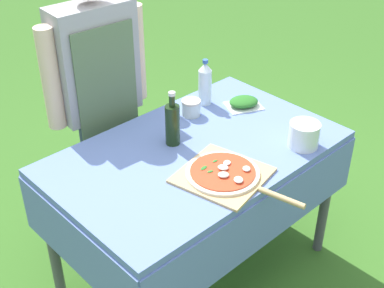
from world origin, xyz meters
TOP-DOWN VIEW (x-y plane):
  - ground_plane at (0.00, 0.00)m, footprint 12.00×12.00m
  - prep_table at (0.00, 0.00)m, footprint 1.34×0.84m
  - person_cook at (-0.10, 0.60)m, footprint 0.57×0.21m
  - pizza_on_peel at (-0.06, -0.24)m, footprint 0.41×0.57m
  - oil_bottle at (-0.04, 0.11)m, footprint 0.07×0.07m
  - water_bottle at (0.34, 0.29)m, footprint 0.07×0.07m
  - herb_container at (0.46, 0.12)m, footprint 0.22×0.20m
  - mixing_tub at (0.38, -0.32)m, footprint 0.14×0.14m
  - sauce_jar at (0.20, 0.25)m, footprint 0.10×0.10m

SIDE VIEW (x-z plane):
  - ground_plane at x=0.00m, z-range 0.00..0.00m
  - prep_table at x=0.00m, z-range 0.29..1.05m
  - pizza_on_peel at x=-0.06m, z-range 0.76..0.81m
  - herb_container at x=0.46m, z-range 0.77..0.82m
  - sauce_jar at x=0.20m, z-range 0.76..0.84m
  - mixing_tub at x=0.38m, z-range 0.77..0.89m
  - oil_bottle at x=-0.04m, z-range 0.74..1.01m
  - water_bottle at x=0.34m, z-range 0.76..1.01m
  - person_cook at x=-0.10m, z-range 0.14..1.65m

